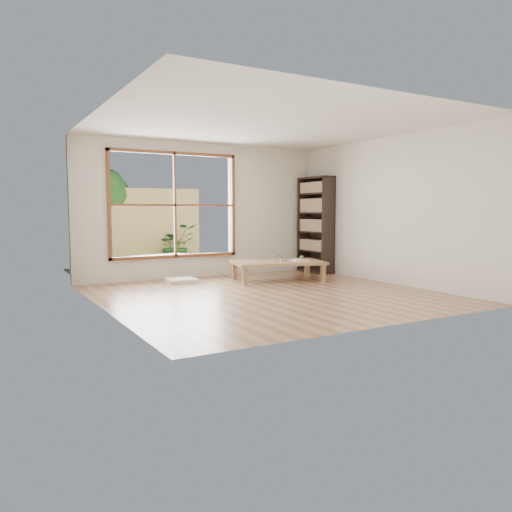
# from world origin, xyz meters

# --- Properties ---
(ground) EXTENTS (5.00, 5.00, 0.00)m
(ground) POSITION_xyz_m (0.00, 0.00, 0.00)
(ground) COLOR tan
(ground) RESTS_ON ground
(low_table) EXTENTS (1.82, 1.28, 0.36)m
(low_table) POSITION_xyz_m (0.96, 1.23, 0.32)
(low_table) COLOR #9D724C
(low_table) RESTS_ON ground
(floor_cushion) EXTENTS (0.55, 0.55, 0.07)m
(floor_cushion) POSITION_xyz_m (-0.70, 1.90, 0.04)
(floor_cushion) COLOR white
(floor_cushion) RESTS_ON ground
(bookshelf) EXTENTS (0.32, 0.90, 2.00)m
(bookshelf) POSITION_xyz_m (2.32, 1.90, 1.00)
(bookshelf) COLOR black
(bookshelf) RESTS_ON ground
(glass_tall) EXTENTS (0.07, 0.07, 0.13)m
(glass_tall) POSITION_xyz_m (0.96, 1.18, 0.42)
(glass_tall) COLOR silver
(glass_tall) RESTS_ON low_table
(glass_mid) EXTENTS (0.06, 0.06, 0.09)m
(glass_mid) POSITION_xyz_m (1.10, 1.29, 0.41)
(glass_mid) COLOR silver
(glass_mid) RESTS_ON low_table
(glass_short) EXTENTS (0.07, 0.07, 0.09)m
(glass_short) POSITION_xyz_m (1.03, 1.30, 0.41)
(glass_short) COLOR silver
(glass_short) RESTS_ON low_table
(glass_small) EXTENTS (0.06, 0.06, 0.07)m
(glass_small) POSITION_xyz_m (0.86, 1.27, 0.40)
(glass_small) COLOR silver
(glass_small) RESTS_ON low_table
(food_tray) EXTENTS (0.31, 0.24, 0.09)m
(food_tray) POSITION_xyz_m (1.37, 1.09, 0.38)
(food_tray) COLOR white
(food_tray) RESTS_ON low_table
(deck) EXTENTS (2.80, 2.00, 0.05)m
(deck) POSITION_xyz_m (-0.60, 3.56, 0.00)
(deck) COLOR #3C362C
(deck) RESTS_ON ground
(garden_bench) EXTENTS (1.20, 0.58, 0.36)m
(garden_bench) POSITION_xyz_m (-0.65, 3.27, 0.33)
(garden_bench) COLOR black
(garden_bench) RESTS_ON deck
(bamboo_fence) EXTENTS (2.80, 0.06, 1.80)m
(bamboo_fence) POSITION_xyz_m (-0.60, 4.56, 0.90)
(bamboo_fence) COLOR #D4BD6C
(bamboo_fence) RESTS_ON ground
(shrub_right) EXTENTS (1.00, 0.91, 0.96)m
(shrub_right) POSITION_xyz_m (0.12, 4.28, 0.51)
(shrub_right) COLOR #2A5E22
(shrub_right) RESTS_ON deck
(shrub_left) EXTENTS (0.59, 0.53, 0.89)m
(shrub_left) POSITION_xyz_m (-1.55, 4.24, 0.47)
(shrub_left) COLOR #2A5E22
(shrub_left) RESTS_ON deck
(garden_tree) EXTENTS (1.04, 0.85, 2.22)m
(garden_tree) POSITION_xyz_m (-1.28, 4.86, 1.63)
(garden_tree) COLOR #4C3D2D
(garden_tree) RESTS_ON ground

